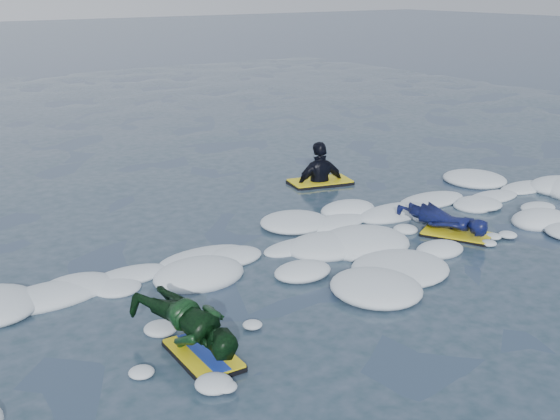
{
  "coord_description": "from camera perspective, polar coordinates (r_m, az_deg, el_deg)",
  "views": [
    {
      "loc": [
        -5.01,
        -5.65,
        3.36
      ],
      "look_at": [
        0.03,
        1.6,
        0.47
      ],
      "focal_mm": 45.0,
      "sensor_mm": 36.0,
      "label": 1
    }
  ],
  "objects": [
    {
      "name": "foam_band",
      "position": [
        9.0,
        1.89,
        -3.82
      ],
      "size": [
        12.0,
        3.1,
        0.3
      ],
      "primitive_type": null,
      "color": "silver",
      "rests_on": "ground"
    },
    {
      "name": "prone_woman_unit",
      "position": [
        10.03,
        13.27,
        -0.87
      ],
      "size": [
        0.89,
        1.5,
        0.36
      ],
      "rotation": [
        0.0,
        0.0,
        2.06
      ],
      "color": "black",
      "rests_on": "ground"
    },
    {
      "name": "ground",
      "position": [
        8.26,
        6.19,
        -6.0
      ],
      "size": [
        120.0,
        120.0,
        0.0
      ],
      "primitive_type": "plane",
      "color": "#1C2A44",
      "rests_on": "ground"
    },
    {
      "name": "prone_child_unit",
      "position": [
        6.76,
        -7.11,
        -9.3
      ],
      "size": [
        0.77,
        1.38,
        0.52
      ],
      "rotation": [
        0.0,
        0.0,
        1.53
      ],
      "color": "black",
      "rests_on": "ground"
    },
    {
      "name": "waiting_rider_unit",
      "position": [
        12.19,
        3.27,
        1.89
      ],
      "size": [
        1.18,
        0.83,
        1.61
      ],
      "rotation": [
        0.0,
        0.0,
        -0.24
      ],
      "color": "black",
      "rests_on": "ground"
    }
  ]
}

